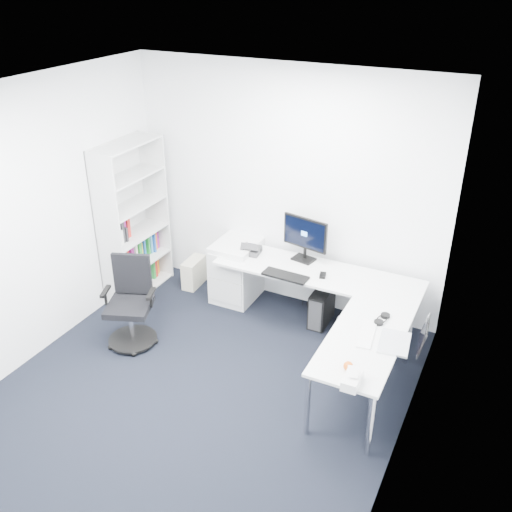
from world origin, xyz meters
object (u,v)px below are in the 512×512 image
at_px(l_desk, 305,312).
at_px(task_chair, 129,304).
at_px(laptop, 396,331).
at_px(monitor, 304,239).
at_px(bookshelf, 133,220).

distance_m(l_desk, task_chair, 1.82).
height_order(task_chair, laptop, task_chair).
distance_m(task_chair, monitor, 1.98).
height_order(bookshelf, monitor, bookshelf).
relative_size(l_desk, bookshelf, 1.21).
height_order(l_desk, monitor, monitor).
xyz_separation_m(l_desk, bookshelf, (-2.17, 0.05, 0.59)).
relative_size(bookshelf, task_chair, 1.96).
xyz_separation_m(task_chair, laptop, (2.63, 0.28, 0.31)).
distance_m(bookshelf, laptop, 3.29).
bearing_deg(l_desk, monitor, 114.98).
height_order(l_desk, laptop, laptop).
height_order(l_desk, bookshelf, bookshelf).
xyz_separation_m(l_desk, laptop, (1.05, -0.60, 0.46)).
bearing_deg(bookshelf, laptop, -11.46).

